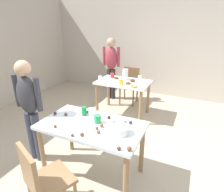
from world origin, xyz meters
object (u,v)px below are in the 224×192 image
at_px(chair_near_table, 42,179).
at_px(person_girl_near, 29,104).
at_px(pitcher_far, 125,74).
at_px(chair_far_table, 130,83).
at_px(person_adult_far, 111,63).
at_px(dining_table_far, 123,87).
at_px(mixing_bowl, 120,130).
at_px(dining_table_near, 92,131).
at_px(soda_can, 84,111).

relative_size(chair_near_table, person_girl_near, 0.59).
bearing_deg(pitcher_far, chair_far_table, 97.99).
bearing_deg(chair_far_table, person_adult_far, 177.04).
xyz_separation_m(chair_near_table, chair_far_table, (-0.26, 3.25, 0.00)).
xyz_separation_m(chair_near_table, person_adult_far, (-0.79, 3.27, 0.44)).
bearing_deg(person_girl_near, dining_table_far, 72.25).
bearing_deg(person_girl_near, mixing_bowl, 1.99).
height_order(chair_near_table, chair_far_table, same).
bearing_deg(chair_far_table, person_girl_near, -101.22).
distance_m(dining_table_far, chair_far_table, 0.72).
relative_size(dining_table_near, pitcher_far, 5.56).
xyz_separation_m(dining_table_near, chair_far_table, (-0.39, 2.52, -0.15)).
bearing_deg(chair_near_table, soda_can, 94.67).
height_order(person_adult_far, soda_can, person_adult_far).
relative_size(dining_table_near, chair_far_table, 1.45).
distance_m(chair_far_table, mixing_bowl, 2.69).
height_order(dining_table_far, pitcher_far, pitcher_far).
relative_size(dining_table_near, mixing_bowl, 6.16).
xyz_separation_m(person_adult_far, soda_can, (0.72, -2.39, -0.13)).
relative_size(dining_table_near, chair_near_table, 1.45).
xyz_separation_m(person_adult_far, pitcher_far, (0.61, -0.58, -0.07)).
xyz_separation_m(dining_table_far, chair_near_table, (0.17, -2.54, -0.14)).
xyz_separation_m(chair_near_table, mixing_bowl, (0.52, 0.68, 0.30)).
height_order(dining_table_near, pitcher_far, pitcher_far).
bearing_deg(mixing_bowl, pitcher_far, 109.30).
xyz_separation_m(dining_table_far, chair_far_table, (-0.09, 0.71, -0.14)).
bearing_deg(chair_far_table, dining_table_far, -82.61).
distance_m(person_adult_far, pitcher_far, 0.84).
bearing_deg(mixing_bowl, soda_can, 161.16).
bearing_deg(dining_table_far, chair_near_table, -86.20).
height_order(dining_table_near, person_adult_far, person_adult_far).
relative_size(chair_near_table, person_adult_far, 0.56).
bearing_deg(person_adult_far, soda_can, -73.31).
relative_size(dining_table_far, pitcher_far, 4.78).
height_order(dining_table_far, chair_far_table, chair_far_table).
bearing_deg(person_adult_far, chair_far_table, -2.96).
bearing_deg(person_adult_far, chair_near_table, -76.46).
relative_size(chair_far_table, person_girl_near, 0.59).
xyz_separation_m(person_girl_near, soda_can, (0.70, 0.25, -0.07)).
xyz_separation_m(person_girl_near, pitcher_far, (0.59, 2.05, -0.01)).
distance_m(chair_far_table, person_girl_near, 2.68).
distance_m(dining_table_far, person_adult_far, 1.01).
xyz_separation_m(dining_table_near, chair_near_table, (-0.13, -0.73, -0.15)).
relative_size(dining_table_far, chair_far_table, 1.24).
xyz_separation_m(person_girl_near, person_adult_far, (-0.01, 2.63, 0.06)).
bearing_deg(mixing_bowl, dining_table_far, 110.36).
bearing_deg(person_adult_far, dining_table_near, -70.12).
xyz_separation_m(dining_table_far, person_girl_near, (-0.61, -1.90, 0.24)).
xyz_separation_m(dining_table_far, mixing_bowl, (0.69, -1.86, 0.16)).
bearing_deg(chair_near_table, person_girl_near, 140.54).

